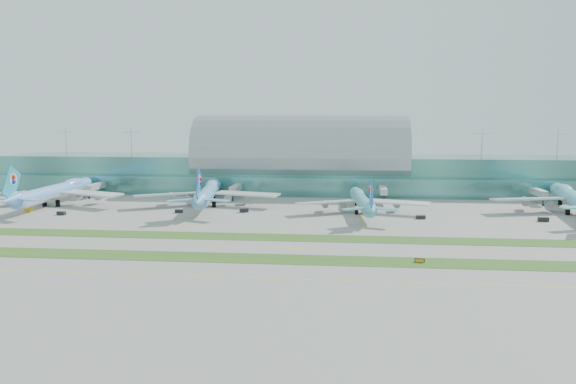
# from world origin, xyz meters

# --- Properties ---
(ground) EXTENTS (700.00, 700.00, 0.00)m
(ground) POSITION_xyz_m (0.00, 0.00, 0.00)
(ground) COLOR gray
(ground) RESTS_ON ground
(terminal) EXTENTS (340.00, 69.10, 36.00)m
(terminal) POSITION_xyz_m (0.01, 128.79, 14.23)
(terminal) COLOR #3D7A75
(terminal) RESTS_ON ground
(grass_strip_near) EXTENTS (420.00, 12.00, 0.08)m
(grass_strip_near) POSITION_xyz_m (0.00, -28.00, 0.04)
(grass_strip_near) COLOR #2D591E
(grass_strip_near) RESTS_ON ground
(grass_strip_far) EXTENTS (420.00, 12.00, 0.08)m
(grass_strip_far) POSITION_xyz_m (0.00, 2.00, 0.04)
(grass_strip_far) COLOR #2D591E
(grass_strip_far) RESTS_ON ground
(taxiline_a) EXTENTS (420.00, 0.35, 0.01)m
(taxiline_a) POSITION_xyz_m (0.00, -48.00, 0.01)
(taxiline_a) COLOR yellow
(taxiline_a) RESTS_ON ground
(taxiline_b) EXTENTS (420.00, 0.35, 0.01)m
(taxiline_b) POSITION_xyz_m (0.00, -14.00, 0.01)
(taxiline_b) COLOR yellow
(taxiline_b) RESTS_ON ground
(taxiline_c) EXTENTS (420.00, 0.35, 0.01)m
(taxiline_c) POSITION_xyz_m (0.00, 18.00, 0.01)
(taxiline_c) COLOR yellow
(taxiline_c) RESTS_ON ground
(taxiline_d) EXTENTS (420.00, 0.35, 0.01)m
(taxiline_d) POSITION_xyz_m (0.00, 40.00, 0.01)
(taxiline_d) COLOR yellow
(taxiline_d) RESTS_ON ground
(airliner_a) EXTENTS (71.67, 81.22, 22.38)m
(airliner_a) POSITION_xyz_m (-112.70, 64.02, 6.90)
(airliner_a) COLOR #70ABF8
(airliner_a) RESTS_ON ground
(airliner_b) EXTENTS (68.42, 78.23, 21.55)m
(airliner_b) POSITION_xyz_m (-39.47, 69.13, 6.65)
(airliner_b) COLOR #6AB5EA
(airliner_b) RESTS_ON ground
(airliner_c) EXTENTS (58.59, 66.76, 18.36)m
(airliner_c) POSITION_xyz_m (32.44, 56.40, 5.66)
(airliner_c) COLOR #60BCD3
(airliner_c) RESTS_ON ground
(airliner_d) EXTENTS (70.36, 80.51, 22.19)m
(airliner_d) POSITION_xyz_m (124.57, 64.24, 6.84)
(airliner_d) COLOR #69CDE7
(airliner_d) RESTS_ON ground
(gse_a) EXTENTS (3.48, 2.39, 1.47)m
(gse_a) POSITION_xyz_m (-114.98, 44.18, 0.74)
(gse_a) COLOR #CB9A0B
(gse_a) RESTS_ON ground
(gse_b) EXTENTS (3.71, 2.27, 1.52)m
(gse_b) POSITION_xyz_m (-96.43, 37.91, 0.76)
(gse_b) COLOR black
(gse_b) RESTS_ON ground
(gse_c) EXTENTS (3.39, 2.00, 1.45)m
(gse_c) POSITION_xyz_m (-47.70, 48.43, 0.73)
(gse_c) COLOR black
(gse_c) RESTS_ON ground
(gse_d) EXTENTS (4.24, 3.18, 1.71)m
(gse_d) POSITION_xyz_m (-19.38, 52.80, 0.86)
(gse_d) COLOR black
(gse_d) RESTS_ON ground
(gse_e) EXTENTS (3.84, 1.69, 1.55)m
(gse_e) POSITION_xyz_m (35.26, 55.51, 0.78)
(gse_e) COLOR orange
(gse_e) RESTS_ON ground
(gse_f) EXTENTS (3.95, 2.23, 1.51)m
(gse_f) POSITION_xyz_m (56.37, 43.82, 0.75)
(gse_f) COLOR black
(gse_f) RESTS_ON ground
(gse_g) EXTENTS (4.02, 2.02, 1.75)m
(gse_g) POSITION_xyz_m (104.91, 42.98, 0.88)
(gse_g) COLOR black
(gse_g) RESTS_ON ground
(taxiway_sign_east) EXTENTS (2.86, 0.97, 1.21)m
(taxiway_sign_east) POSITION_xyz_m (46.68, -27.80, 0.60)
(taxiway_sign_east) COLOR black
(taxiway_sign_east) RESTS_ON ground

